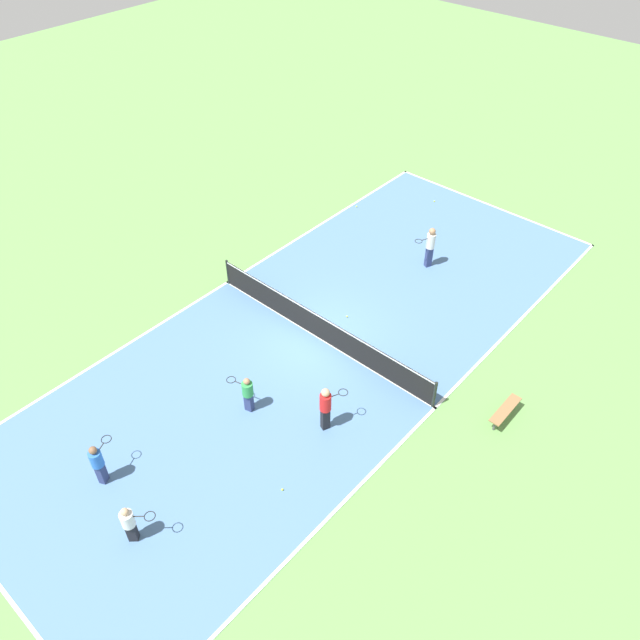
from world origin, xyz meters
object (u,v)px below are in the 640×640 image
Objects in this scene: player_far_green at (248,392)px; tennis_ball_right_alley at (357,206)px; tennis_ball_left_sideline at (434,201)px; tennis_net at (320,326)px; player_near_white at (129,522)px; player_coach_red at (326,406)px; tennis_ball_far_baseline at (347,316)px; player_far_white at (430,244)px; player_near_blue at (98,462)px; bench at (505,410)px; tennis_ball_near_net at (282,490)px.

tennis_ball_right_alley is (5.17, -11.90, -0.76)m from player_far_green.
tennis_net is at bearing 101.58° from tennis_ball_left_sideline.
player_coach_red is (-1.36, -6.23, 0.22)m from player_near_white.
tennis_net is 7.01× the size of player_near_white.
tennis_ball_right_alley is at bearing -53.65° from tennis_ball_far_baseline.
player_coach_red is at bearing 122.28° from tennis_ball_far_baseline.
player_far_white reaches higher than player_coach_red.
player_near_white reaches higher than tennis_net.
player_far_green is 0.91× the size of player_near_blue.
player_far_green is (0.98, -5.17, 0.00)m from player_near_white.
player_near_white reaches higher than bench.
tennis_ball_far_baseline is at bearing 18.51° from player_far_white.
tennis_net reaches higher than tennis_ball_right_alley.
tennis_ball_left_sideline is 17.14m from tennis_ball_near_net.
player_far_white reaches higher than tennis_ball_left_sideline.
player_near_blue is 0.84× the size of player_far_white.
player_far_white is at bearing 120.47° from tennis_ball_left_sideline.
bench is 0.86× the size of player_coach_red.
player_far_green is at bearing 100.36° from tennis_ball_left_sideline.
player_coach_red reaches higher than tennis_net.
tennis_ball_near_net is at bearing -27.47° from bench.
player_far_green is at bearing 97.05° from tennis_net.
player_near_blue is 22.68× the size of tennis_ball_far_baseline.
tennis_ball_left_sideline is (1.49, -19.37, -0.84)m from player_near_blue.
tennis_net is at bearing -58.14° from tennis_ball_near_net.
player_far_white is at bearing -93.94° from tennis_net.
player_coach_red is 2.57m from player_far_green.
tennis_ball_left_sideline is at bearing -20.81° from player_near_blue.
tennis_ball_far_baseline is (6.82, -0.45, -0.33)m from bench.
tennis_ball_right_alley is at bearing -84.08° from player_far_white.
player_far_white is (2.40, -9.19, 0.05)m from player_coach_red.
bench is 0.97× the size of player_near_blue.
tennis_ball_left_sideline is (2.20, -10.72, -0.53)m from tennis_net.
player_far_white is at bearing -128.94° from bench.
tennis_ball_near_net is (-2.98, 11.74, -1.03)m from player_far_white.
tennis_ball_right_alley is at bearing 48.68° from tennis_ball_left_sideline.
tennis_net reaches higher than tennis_ball_left_sideline.
player_far_green is 10.26m from player_far_white.
player_near_blue is 14.95m from player_far_white.
tennis_net is 144.65× the size of tennis_ball_far_baseline.
tennis_ball_far_baseline is at bearing 54.93° from player_near_white.
player_near_blue reaches higher than player_far_green.
player_coach_red is 9.50m from player_far_white.
tennis_ball_far_baseline is (0.43, 4.71, -1.03)m from player_far_white.
tennis_ball_near_net is (-0.58, 2.54, -0.98)m from player_coach_red.
player_far_green is at bearing 137.12° from player_coach_red.
player_far_white is 5.28m from tennis_ball_left_sideline.
bench is at bearing -170.96° from tennis_net.
tennis_ball_near_net is (-1.94, -3.69, -0.76)m from player_near_white.
player_coach_red is 0.96× the size of player_far_white.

